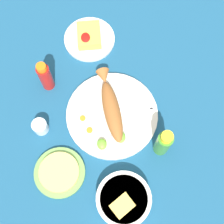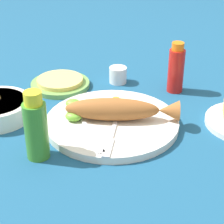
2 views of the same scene
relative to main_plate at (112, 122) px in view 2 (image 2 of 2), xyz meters
The scene contains 14 objects.
ground_plane 0.01m from the main_plate, ahead, with size 4.00×4.00×0.00m, color navy.
main_plate is the anchor object (origin of this frame).
fried_fish 0.04m from the main_plate, behind, with size 0.28×0.09×0.05m.
fork_near 0.08m from the main_plate, 99.05° to the left, with size 0.02×0.19×0.00m.
fork_far 0.09m from the main_plate, 66.12° to the left, with size 0.10×0.17×0.00m.
carrot_slice_near 0.11m from the main_plate, 85.63° to the right, with size 0.02×0.02×0.00m, color orange.
carrot_slice_mid 0.10m from the main_plate, 57.02° to the right, with size 0.02×0.02×0.00m, color orange.
lime_wedge_main 0.12m from the main_plate, 21.76° to the right, with size 0.04×0.03×0.02m, color #6BB233.
lime_wedge_side 0.09m from the main_plate, 13.26° to the left, with size 0.04×0.04×0.02m, color #6BB233.
hot_sauce_bottle_red 0.27m from the main_plate, 122.30° to the right, with size 0.05×0.05×0.14m.
hot_sauce_bottle_green 0.21m from the main_plate, 49.40° to the left, with size 0.05×0.05×0.16m.
salt_cup 0.25m from the main_plate, 83.67° to the right, with size 0.05×0.05×0.05m.
tortilla_plate 0.27m from the main_plate, 45.38° to the right, with size 0.17×0.17×0.01m, color #6B9E4C.
tortilla_stack 0.27m from the main_plate, 45.38° to the right, with size 0.13×0.13×0.01m, color #E0C666.
Camera 2 is at (-0.15, 0.84, 0.51)m, focal length 65.00 mm.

